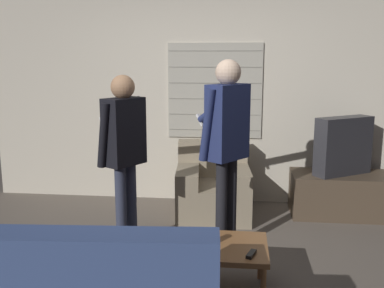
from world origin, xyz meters
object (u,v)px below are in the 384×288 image
Objects in this scene: tv at (343,146)px; person_right_standing at (226,133)px; person_left_standing at (123,142)px; spare_remote at (251,254)px; armchair_beige at (213,188)px; soda_can at (210,237)px; book_stack at (173,240)px; coffee_table at (191,248)px.

person_right_standing reaches higher than tv.
person_left_standing is 11.79× the size of spare_remote.
armchair_beige is 6.46× the size of spare_remote.
book_stack is at bearing -173.91° from soda_can.
tv is 2.50m from book_stack.
armchair_beige reaches higher than coffee_table.
coffee_table is 0.48m from spare_remote.
book_stack is at bearing 16.67° from tv.
soda_can reaches higher than coffee_table.
person_left_standing is 1.11m from book_stack.
armchair_beige is at bearing 120.92° from spare_remote.
spare_remote is at bearing -129.11° from person_right_standing.
person_right_standing is 12.77× the size of spare_remote.
tv is at bearing -11.01° from person_right_standing.
book_stack reaches higher than spare_remote.
book_stack is (-0.36, -0.77, -0.68)m from person_right_standing.
spare_remote is at bearing 29.87° from tv.
soda_can reaches higher than spare_remote.
tv reaches higher than spare_remote.
person_left_standing is 6.23× the size of book_stack.
person_left_standing reaches higher than book_stack.
person_left_standing is at bearing -5.50° from tv.
tv reaches higher than coffee_table.
book_stack is 0.27m from soda_can.
armchair_beige is 6.97× the size of soda_can.
book_stack is at bearing -172.80° from spare_remote.
person_right_standing is at bearing 72.65° from coffee_table.
tv is at bearing 49.57° from book_stack.
armchair_beige is 1.27m from person_right_standing.
person_left_standing is (-2.17, -1.12, 0.21)m from tv.
spare_remote is (0.44, -0.16, 0.05)m from coffee_table.
tv is (1.42, 0.14, 0.48)m from armchair_beige.
spare_remote is (1.13, -0.88, -0.61)m from person_left_standing.
book_stack is at bearing -112.15° from person_left_standing.
person_left_standing is 0.92× the size of person_right_standing.
person_right_standing is at bearing 83.27° from soda_can.
tv is at bearing 51.30° from coffee_table.
coffee_table is 0.66× the size of person_right_standing.
coffee_table is 0.15m from book_stack.
person_right_standing is at bearing 122.78° from spare_remote.
person_right_standing is (0.92, 0.01, 0.09)m from person_left_standing.
armchair_beige is 0.51× the size of person_right_standing.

